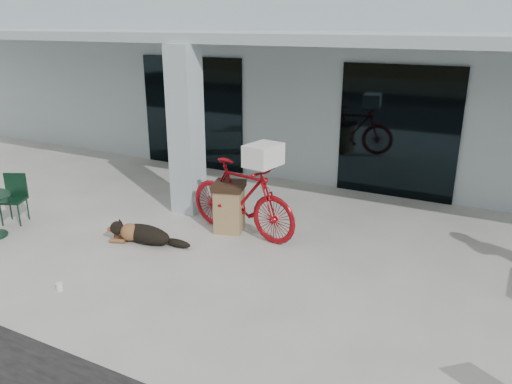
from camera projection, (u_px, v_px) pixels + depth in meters
The scene contains 12 objects.
ground at pixel (185, 278), 7.13m from camera, with size 80.00×80.00×0.00m, color beige.
building at pixel (362, 69), 13.54m from camera, with size 22.00×7.00×4.50m, color #9DADB2.
storefront_glass_left at pixel (192, 113), 12.27m from camera, with size 2.80×0.06×2.70m, color black.
storefront_glass_right at pixel (398, 133), 10.09m from camera, with size 2.40×0.06×2.70m, color black.
column at pixel (186, 131), 9.21m from camera, with size 0.50×0.50×3.12m, color #9DADB2.
overhang at pixel (291, 37), 9.12m from camera, with size 22.00×2.80×0.18m, color #9DADB2.
bicycle at pixel (242, 198), 8.42m from camera, with size 0.61×2.17×1.30m, color maroon.
laundry_basket at pixel (263, 155), 7.90m from camera, with size 0.59×0.44×0.35m, color white.
dog at pixel (146, 233), 8.21m from camera, with size 1.08×0.36×0.36m, color black, non-canonical shape.
cup_near_dog at pixel (60, 287), 6.80m from camera, with size 0.09×0.09×0.11m, color white.
cafe_chair_near at pixel (13, 200), 8.97m from camera, with size 0.40×0.44×0.89m, color #133824, non-canonical shape.
trash_receptacle at pixel (229, 207), 8.63m from camera, with size 0.52×0.52×0.88m, color #93764C, non-canonical shape.
Camera 1 is at (3.84, -5.16, 3.48)m, focal length 35.00 mm.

